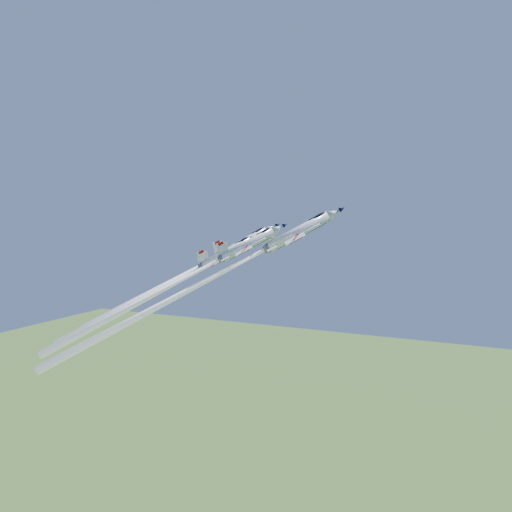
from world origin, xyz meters
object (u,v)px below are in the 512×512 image
at_px(jet_lead, 195,287).
at_px(jet_left, 185,274).
at_px(jet_right, 168,287).
at_px(jet_slot, 164,286).

distance_m(jet_lead, jet_left, 5.25).
relative_size(jet_left, jet_right, 0.89).
bearing_deg(jet_right, jet_left, 168.15).
bearing_deg(jet_slot, jet_right, 12.96).
height_order(jet_lead, jet_slot, jet_lead).
bearing_deg(jet_left, jet_right, -11.85).
relative_size(jet_lead, jet_right, 1.32).
xyz_separation_m(jet_right, jet_slot, (-4.87, 5.78, -0.91)).
height_order(jet_left, jet_slot, jet_left).
distance_m(jet_right, jet_slot, 7.61).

